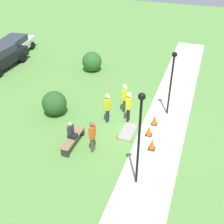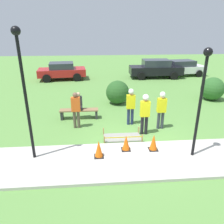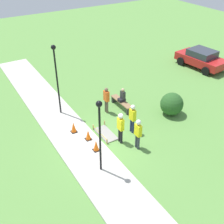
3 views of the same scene
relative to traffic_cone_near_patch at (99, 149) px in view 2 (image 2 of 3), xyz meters
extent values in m
plane|color=#5B8E42|center=(1.70, 0.93, -0.41)|extent=(60.00, 60.00, 0.00)
cube|color=#BCB7AD|center=(1.70, -0.25, -0.36)|extent=(28.00, 2.37, 0.10)
cube|color=gray|center=(1.03, 1.49, -0.38)|extent=(1.57, 0.76, 0.06)
cube|color=tan|center=(0.25, 1.12, -0.25)|extent=(0.05, 0.05, 0.33)
cube|color=tan|center=(1.82, 1.12, -0.25)|extent=(0.05, 0.05, 0.33)
cube|color=tan|center=(0.25, 1.87, -0.25)|extent=(0.05, 0.05, 0.33)
cube|color=tan|center=(1.82, 1.87, -0.25)|extent=(0.05, 0.05, 0.33)
cube|color=yellow|center=(1.03, 1.12, -0.17)|extent=(1.57, 0.00, 0.04)
cube|color=black|center=(0.00, 0.00, -0.30)|extent=(0.34, 0.34, 0.02)
cone|color=orange|center=(0.00, 0.00, 0.02)|extent=(0.29, 0.29, 0.61)
cube|color=black|center=(1.03, 0.39, -0.30)|extent=(0.34, 0.34, 0.02)
cone|color=orange|center=(1.03, 0.39, 0.00)|extent=(0.29, 0.29, 0.57)
cube|color=black|center=(2.07, 0.32, -0.30)|extent=(0.34, 0.34, 0.02)
cone|color=orange|center=(2.07, 0.32, 0.01)|extent=(0.29, 0.29, 0.60)
cube|color=#2D2D33|center=(-1.80, 3.82, -0.19)|extent=(0.12, 0.40, 0.45)
cube|color=#2D2D33|center=(-0.03, 3.82, -0.19)|extent=(0.12, 0.40, 0.45)
cube|color=olive|center=(-0.92, 3.82, 0.06)|extent=(1.96, 0.44, 0.06)
cube|color=black|center=(-0.92, 3.82, 0.18)|extent=(0.34, 0.44, 0.18)
cube|color=#2D2D33|center=(-0.92, 3.90, 0.52)|extent=(0.36, 0.20, 0.50)
sphere|color=tan|center=(-0.92, 3.90, 0.88)|extent=(0.21, 0.21, 0.21)
cylinder|color=navy|center=(1.51, 2.90, 0.00)|extent=(0.14, 0.14, 0.83)
cylinder|color=navy|center=(1.69, 2.90, 0.00)|extent=(0.14, 0.14, 0.83)
cube|color=yellow|center=(1.60, 2.90, 0.75)|extent=(0.40, 0.22, 0.66)
sphere|color=#A37A5B|center=(1.60, 2.90, 1.19)|extent=(0.23, 0.23, 0.23)
sphere|color=white|center=(1.60, 2.90, 1.25)|extent=(0.26, 0.26, 0.26)
cylinder|color=black|center=(1.95, 1.83, 0.02)|extent=(0.14, 0.14, 0.85)
cylinder|color=black|center=(2.13, 1.83, 0.02)|extent=(0.14, 0.14, 0.85)
cube|color=yellow|center=(2.04, 1.83, 0.78)|extent=(0.40, 0.22, 0.68)
sphere|color=#A37A5B|center=(2.04, 1.83, 1.23)|extent=(0.23, 0.23, 0.23)
sphere|color=white|center=(2.04, 1.83, 1.30)|extent=(0.27, 0.27, 0.27)
cylinder|color=#383D47|center=(2.83, 2.32, 0.00)|extent=(0.14, 0.14, 0.83)
cylinder|color=#383D47|center=(3.01, 2.32, 0.00)|extent=(0.14, 0.14, 0.83)
cube|color=yellow|center=(2.92, 2.32, 0.74)|extent=(0.40, 0.22, 0.65)
sphere|color=tan|center=(2.92, 2.32, 1.18)|extent=(0.22, 0.22, 0.22)
sphere|color=white|center=(2.92, 2.32, 1.24)|extent=(0.26, 0.26, 0.26)
cylinder|color=brown|center=(-1.06, 2.72, 0.01)|extent=(0.14, 0.14, 0.84)
cylinder|color=brown|center=(-0.88, 2.72, 0.01)|extent=(0.14, 0.14, 0.84)
cube|color=#E55B1E|center=(-0.97, 2.72, 0.76)|extent=(0.40, 0.22, 0.66)
sphere|color=brown|center=(-0.97, 2.72, 1.21)|extent=(0.23, 0.23, 0.23)
cylinder|color=black|center=(3.40, -0.16, 1.46)|extent=(0.10, 0.10, 3.54)
sphere|color=black|center=(3.40, -0.16, 3.33)|extent=(0.28, 0.28, 0.28)
cylinder|color=black|center=(-2.30, 0.16, 1.77)|extent=(0.10, 0.10, 4.15)
sphere|color=black|center=(-2.30, 0.16, 3.94)|extent=(0.28, 0.28, 0.28)
cube|color=black|center=(5.62, 13.14, 0.29)|extent=(4.82, 1.91, 0.72)
cube|color=#2D333D|center=(5.62, 13.14, 0.95)|extent=(2.43, 1.64, 0.61)
cylinder|color=black|center=(7.12, 14.02, -0.07)|extent=(0.69, 0.25, 0.69)
cylinder|color=black|center=(7.08, 12.21, -0.07)|extent=(0.69, 0.25, 0.69)
cylinder|color=black|center=(4.15, 14.08, -0.07)|extent=(0.69, 0.25, 0.69)
cylinder|color=black|center=(4.11, 12.27, -0.07)|extent=(0.69, 0.25, 0.69)
cube|color=red|center=(-2.97, 13.12, 0.25)|extent=(4.33, 2.40, 0.63)
cube|color=#2D333D|center=(-2.97, 13.12, 0.83)|extent=(2.24, 1.94, 0.53)
cylinder|color=black|center=(-1.80, 14.23, -0.06)|extent=(0.72, 0.32, 0.70)
cylinder|color=black|center=(-1.58, 12.28, -0.06)|extent=(0.72, 0.32, 0.70)
cylinder|color=black|center=(-4.35, 13.95, -0.06)|extent=(0.72, 0.32, 0.70)
cylinder|color=black|center=(-4.13, 12.00, -0.06)|extent=(0.72, 0.32, 0.70)
cube|color=white|center=(8.31, 13.80, 0.23)|extent=(4.78, 2.38, 0.63)
cube|color=#2D333D|center=(8.31, 13.80, 0.80)|extent=(2.48, 1.86, 0.53)
cylinder|color=black|center=(9.60, 14.87, -0.09)|extent=(0.67, 0.32, 0.65)
cylinder|color=black|center=(9.83, 13.10, -0.09)|extent=(0.67, 0.32, 0.65)
cylinder|color=black|center=(6.78, 14.49, -0.09)|extent=(0.67, 0.32, 0.65)
cylinder|color=black|center=(7.01, 12.72, -0.09)|extent=(0.67, 0.32, 0.65)
sphere|color=#2D6028|center=(7.50, 6.31, 0.32)|extent=(1.47, 1.47, 1.47)
sphere|color=#285623|center=(1.32, 6.07, 0.30)|extent=(1.43, 1.43, 1.43)
camera|label=1|loc=(-10.56, -1.64, 8.91)|focal=45.00mm
camera|label=2|loc=(-0.08, -6.75, 4.05)|focal=35.00mm
camera|label=3|loc=(12.09, -4.83, 9.26)|focal=45.00mm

